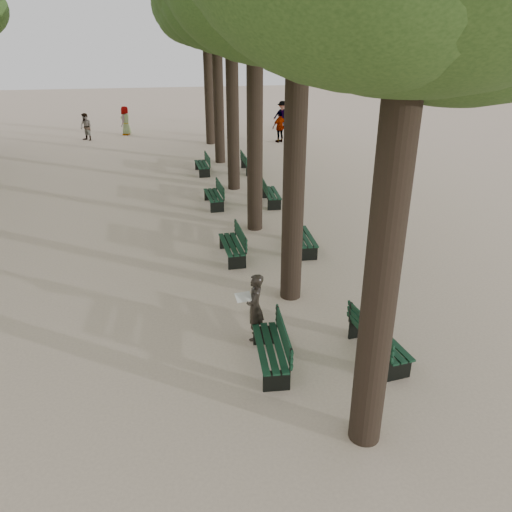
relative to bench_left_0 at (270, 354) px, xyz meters
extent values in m
plane|color=beige|center=(-0.37, -0.19, -0.27)|extent=(120.00, 120.00, 0.00)
cylinder|color=#33261C|center=(1.13, -2.19, 3.48)|extent=(0.52, 0.52, 7.50)
cylinder|color=#33261C|center=(1.13, 2.81, 3.48)|extent=(0.52, 0.52, 7.50)
cylinder|color=#33261C|center=(1.13, 7.81, 3.48)|extent=(0.52, 0.52, 7.50)
cylinder|color=#33261C|center=(1.13, 12.81, 3.48)|extent=(0.52, 0.52, 7.50)
cylinder|color=#33261C|center=(1.13, 17.81, 3.48)|extent=(0.52, 0.52, 7.50)
cylinder|color=#33261C|center=(1.13, 22.81, 3.48)|extent=(0.52, 0.52, 7.50)
ellipsoid|color=#274718|center=(1.13, 22.81, 7.43)|extent=(6.00, 6.00, 4.50)
cube|color=black|center=(-0.02, 0.00, -0.05)|extent=(0.64, 1.83, 0.45)
cube|color=black|center=(-0.02, 0.00, 0.18)|extent=(0.66, 1.83, 0.04)
cube|color=black|center=(0.26, -0.02, 0.45)|extent=(0.16, 1.80, 0.40)
cube|color=black|center=(-0.02, 5.44, -0.05)|extent=(0.59, 1.82, 0.45)
cube|color=black|center=(-0.02, 5.44, 0.18)|extent=(0.61, 1.82, 0.04)
cube|color=black|center=(0.26, 5.45, 0.45)|extent=(0.11, 1.80, 0.40)
cube|color=black|center=(-0.02, 10.52, -0.05)|extent=(0.61, 1.83, 0.45)
cube|color=black|center=(-0.02, 10.52, 0.18)|extent=(0.63, 1.83, 0.04)
cube|color=black|center=(0.26, 10.54, 0.45)|extent=(0.14, 1.80, 0.40)
cube|color=black|center=(-0.02, 15.63, -0.05)|extent=(0.60, 1.82, 0.45)
cube|color=black|center=(-0.02, 15.63, 0.18)|extent=(0.62, 1.82, 0.04)
cube|color=black|center=(0.26, 15.65, 0.45)|extent=(0.12, 1.80, 0.40)
cube|color=black|center=(2.28, -0.11, -0.05)|extent=(0.74, 1.85, 0.45)
cube|color=black|center=(2.28, -0.11, 0.18)|extent=(0.76, 1.85, 0.04)
cube|color=black|center=(2.01, -0.14, 0.45)|extent=(0.27, 1.79, 0.40)
cube|color=black|center=(2.28, 5.65, -0.05)|extent=(0.62, 1.83, 0.45)
cube|color=black|center=(2.28, 5.65, 0.18)|extent=(0.64, 1.83, 0.04)
cube|color=black|center=(2.00, 5.66, 0.45)|extent=(0.14, 1.80, 0.40)
cube|color=black|center=(2.28, 10.39, -0.05)|extent=(0.61, 1.82, 0.45)
cube|color=black|center=(2.28, 10.39, 0.18)|extent=(0.63, 1.82, 0.04)
cube|color=black|center=(2.00, 10.40, 0.45)|extent=(0.13, 1.80, 0.40)
cube|color=black|center=(2.28, 15.52, -0.05)|extent=(0.53, 1.80, 0.45)
cube|color=black|center=(2.28, 15.52, 0.18)|extent=(0.55, 1.80, 0.04)
cube|color=black|center=(2.00, 15.53, 0.45)|extent=(0.05, 1.80, 0.40)
imported|color=black|center=(-0.11, 1.07, 0.50)|extent=(0.51, 0.69, 1.55)
cube|color=white|center=(-0.36, 1.07, 0.78)|extent=(0.37, 0.29, 0.12)
imported|color=#262628|center=(6.70, 27.11, 0.69)|extent=(1.30, 0.76, 1.92)
imported|color=#262628|center=(5.44, 22.44, 0.66)|extent=(1.15, 0.76, 1.86)
imported|color=#262628|center=(-6.45, 25.26, 0.57)|extent=(0.84, 0.79, 1.68)
imported|color=#262628|center=(-4.09, 26.79, 0.65)|extent=(0.68, 0.98, 1.85)
camera|label=1|loc=(-1.83, -8.17, 5.90)|focal=35.00mm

